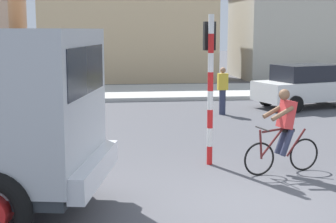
% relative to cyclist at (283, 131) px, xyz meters
% --- Properties ---
extents(ground_plane, '(120.00, 120.00, 0.00)m').
position_rel_cyclist_xyz_m(ground_plane, '(-1.15, -1.80, -0.86)').
color(ground_plane, '#4C4C51').
extents(sidewalk_far, '(80.00, 5.00, 0.16)m').
position_rel_cyclist_xyz_m(sidewalk_far, '(-1.15, 13.08, -0.78)').
color(sidewalk_far, '#ADADA8').
rests_on(sidewalk_far, ground).
extents(cyclist, '(1.69, 0.58, 1.72)m').
position_rel_cyclist_xyz_m(cyclist, '(0.00, 0.00, 0.00)').
color(cyclist, black).
rests_on(cyclist, ground).
extents(traffic_light_pole, '(0.24, 0.43, 3.20)m').
position_rel_cyclist_xyz_m(traffic_light_pole, '(-1.33, 0.92, 1.20)').
color(traffic_light_pole, red).
rests_on(traffic_light_pole, ground).
extents(car_red_near, '(4.32, 2.80, 1.60)m').
position_rel_cyclist_xyz_m(car_red_near, '(3.93, 8.38, -0.05)').
color(car_red_near, white).
rests_on(car_red_near, ground).
extents(pedestrian_near_kerb, '(0.34, 0.22, 1.62)m').
position_rel_cyclist_xyz_m(pedestrian_near_kerb, '(0.42, 7.17, -0.02)').
color(pedestrian_near_kerb, '#2D334C').
rests_on(pedestrian_near_kerb, ground).
extents(building_mid_block, '(9.83, 5.84, 6.27)m').
position_rel_cyclist_xyz_m(building_mid_block, '(-2.21, 20.21, 2.28)').
color(building_mid_block, '#D1B284').
rests_on(building_mid_block, ground).
extents(building_corner_right, '(8.79, 5.96, 4.94)m').
position_rel_cyclist_xyz_m(building_corner_right, '(8.71, 20.05, 1.61)').
color(building_corner_right, '#B2AD9E').
rests_on(building_corner_right, ground).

